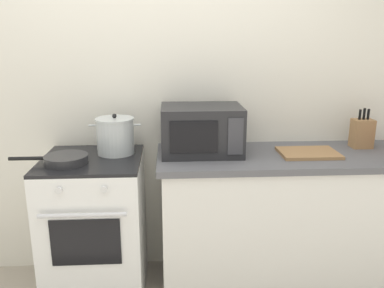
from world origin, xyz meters
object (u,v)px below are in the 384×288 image
(cutting_board, at_px, (308,153))
(stock_pot, at_px, (115,136))
(stove, at_px, (96,227))
(microwave, at_px, (202,130))
(knife_block, at_px, (362,133))
(frying_pan, at_px, (65,159))

(cutting_board, bearing_deg, stock_pot, 175.25)
(stove, xyz_separation_m, microwave, (0.68, 0.08, 0.61))
(cutting_board, bearing_deg, stove, -179.95)
(stove, height_order, knife_block, knife_block)
(stock_pot, relative_size, cutting_board, 0.89)
(microwave, xyz_separation_m, cutting_board, (0.67, -0.08, -0.14))
(stove, bearing_deg, microwave, 6.65)
(cutting_board, relative_size, knife_block, 1.36)
(cutting_board, distance_m, knife_block, 0.44)
(stove, bearing_deg, cutting_board, 0.05)
(stock_pot, xyz_separation_m, microwave, (0.54, -0.02, 0.04))
(stove, bearing_deg, knife_block, 4.61)
(cutting_board, bearing_deg, frying_pan, -176.33)
(knife_block, bearing_deg, stock_pot, -178.58)
(microwave, height_order, cutting_board, microwave)
(microwave, bearing_deg, frying_pan, -167.95)
(stock_pot, bearing_deg, cutting_board, -4.75)
(stock_pot, xyz_separation_m, knife_block, (1.61, 0.04, -0.02))
(stock_pot, distance_m, frying_pan, 0.34)
(frying_pan, height_order, cutting_board, frying_pan)
(stock_pot, relative_size, frying_pan, 0.71)
(stock_pot, bearing_deg, frying_pan, -144.16)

